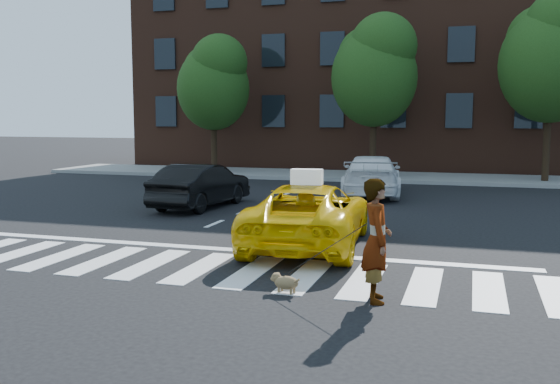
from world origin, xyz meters
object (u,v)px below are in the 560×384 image
tree_left (214,80)px  black_sedan (201,186)px  tree_mid (375,67)px  tree_right (552,52)px  taxi (309,215)px  dog (284,282)px  woman (377,241)px  white_suv (372,176)px

tree_left → black_sedan: tree_left is taller
tree_mid → tree_right: tree_right is taller
tree_mid → taxi: tree_mid is taller
dog → tree_left: bearing=132.3°
dog → tree_right: bearing=88.9°
tree_mid → tree_right: size_ratio=0.92×
woman → dog: 1.61m
black_sedan → white_suv: (4.49, 4.38, 0.03)m
tree_right → taxi: (-6.13, -14.50, -4.59)m
taxi → white_suv: size_ratio=1.00×
tree_mid → woman: 18.73m
black_sedan → woman: woman is taller
tree_left → taxi: bearing=-60.0°
tree_left → tree_right: tree_right is taller
tree_right → black_sedan: bearing=-136.9°
dog → black_sedan: bearing=138.2°
tree_mid → white_suv: size_ratio=1.48×
taxi → tree_mid: bearing=-91.5°
tree_left → white_suv: (8.31, -5.61, -3.74)m
tree_mid → black_sedan: (-3.68, -10.00, -4.19)m
tree_left → taxi: tree_left is taller
tree_mid → white_suv: 7.03m
tree_mid → white_suv: tree_mid is taller
tree_right → white_suv: bearing=-137.8°
woman → dog: (-1.43, 0.01, -0.74)m
tree_left → white_suv: size_ratio=1.35×
tree_left → tree_mid: 7.51m
tree_right → white_suv: (-6.19, -5.61, -4.57)m
woman → white_suv: bearing=-5.4°
tree_mid → taxi: 15.11m
taxi → dog: 3.66m
white_suv → woman: 12.65m
tree_left → tree_mid: (7.50, -0.00, 0.41)m
tree_right → white_suv: size_ratio=1.60×
black_sedan → taxi: bearing=139.9°
woman → tree_right: bearing=-27.6°
tree_mid → dog: tree_mid is taller
tree_right → black_sedan: 15.33m
tree_mid → woman: size_ratio=3.84×
tree_mid → dog: bearing=-85.6°
taxi → white_suv: bearing=-94.5°
white_suv → taxi: bearing=82.6°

